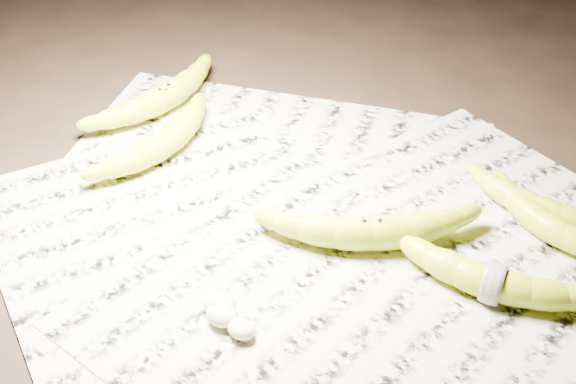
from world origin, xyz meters
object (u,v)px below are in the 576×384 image
Objects in this scene: banana_left_a at (164,95)px; banana_upper_a at (535,205)px; banana_upper_b at (544,220)px; banana_taped at (494,281)px; banana_center at (371,230)px; banana_left_b at (165,139)px.

banana_left_a reaches higher than banana_upper_a.
banana_left_a reaches higher than banana_upper_b.
banana_upper_a and banana_upper_b have the same top height.
banana_upper_b is (0.55, 0.06, -0.00)m from banana_left_a.
banana_upper_a is (-0.02, 0.15, -0.00)m from banana_taped.
banana_taped is at bearing -82.14° from banana_upper_a.
banana_center is at bearing -118.35° from banana_upper_b.
banana_left_a is 0.98× the size of banana_center.
banana_left_a is at bearing 41.71° from banana_left_b.
banana_left_b is 1.17× the size of banana_upper_a.
banana_taped is at bearing -91.40° from banana_left_b.
banana_left_b is 1.21× the size of banana_upper_b.
banana_upper_a is at bearing -72.71° from banana_left_b.
banana_upper_a is (0.45, 0.17, -0.00)m from banana_left_b.
banana_center is (0.40, -0.08, 0.00)m from banana_left_a.
banana_left_b is at bearing -158.57° from banana_upper_a.
banana_center is 0.15m from banana_taped.
banana_left_a is at bearing 160.97° from banana_taped.
banana_left_a is 0.55m from banana_taped.
banana_left_a is 1.34× the size of banana_upper_b.
banana_left_b reaches higher than banana_upper_a.
banana_upper_b is at bearing 77.21° from banana_taped.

